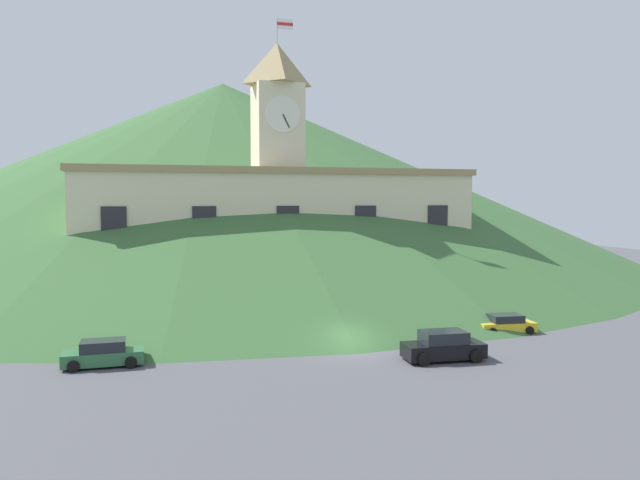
{
  "coord_description": "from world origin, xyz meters",
  "views": [
    {
      "loc": [
        -13.49,
        -37.59,
        9.86
      ],
      "look_at": [
        0.0,
        7.9,
        6.7
      ],
      "focal_mm": 35.0,
      "sensor_mm": 36.0,
      "label": 1
    }
  ],
  "objects_px": {
    "car_silver_hatch": "(300,319)",
    "pedestrian": "(358,301)",
    "car_green_wagon": "(103,354)",
    "street_lamp_left": "(426,262)",
    "street_lamp_far_right": "(303,273)",
    "car_black_suv": "(443,347)",
    "car_yellow_coupe": "(505,324)",
    "street_lamp_far_left": "(151,275)",
    "car_blue_van": "(161,317)",
    "car_white_taxi": "(376,314)"
  },
  "relations": [
    {
      "from": "street_lamp_far_left",
      "to": "car_black_suv",
      "type": "distance_m",
      "value": 25.74
    },
    {
      "from": "car_blue_van",
      "to": "car_green_wagon",
      "type": "bearing_deg",
      "value": 72.2
    },
    {
      "from": "car_green_wagon",
      "to": "car_black_suv",
      "type": "relative_size",
      "value": 0.92
    },
    {
      "from": "car_green_wagon",
      "to": "car_blue_van",
      "type": "height_order",
      "value": "car_blue_van"
    },
    {
      "from": "street_lamp_far_left",
      "to": "car_yellow_coupe",
      "type": "distance_m",
      "value": 28.48
    },
    {
      "from": "car_yellow_coupe",
      "to": "pedestrian",
      "type": "relative_size",
      "value": 2.46
    },
    {
      "from": "car_black_suv",
      "to": "car_yellow_coupe",
      "type": "relative_size",
      "value": 1.15
    },
    {
      "from": "street_lamp_far_left",
      "to": "street_lamp_far_right",
      "type": "height_order",
      "value": "street_lamp_far_left"
    },
    {
      "from": "car_green_wagon",
      "to": "pedestrian",
      "type": "xyz_separation_m",
      "value": [
        20.48,
        12.38,
        0.25
      ]
    },
    {
      "from": "car_silver_hatch",
      "to": "car_yellow_coupe",
      "type": "xyz_separation_m",
      "value": [
        14.14,
        -5.8,
        -0.07
      ]
    },
    {
      "from": "street_lamp_far_right",
      "to": "car_silver_hatch",
      "type": "bearing_deg",
      "value": -106.97
    },
    {
      "from": "street_lamp_far_right",
      "to": "car_yellow_coupe",
      "type": "xyz_separation_m",
      "value": [
        11.77,
        -13.57,
        -2.6
      ]
    },
    {
      "from": "street_lamp_far_left",
      "to": "street_lamp_far_right",
      "type": "xyz_separation_m",
      "value": [
        13.09,
        -0.0,
        -0.35
      ]
    },
    {
      "from": "street_lamp_left",
      "to": "car_silver_hatch",
      "type": "distance_m",
      "value": 16.62
    },
    {
      "from": "car_silver_hatch",
      "to": "car_yellow_coupe",
      "type": "relative_size",
      "value": 0.91
    },
    {
      "from": "street_lamp_left",
      "to": "car_green_wagon",
      "type": "relative_size",
      "value": 1.16
    },
    {
      "from": "street_lamp_far_right",
      "to": "street_lamp_left",
      "type": "xyz_separation_m",
      "value": [
        11.98,
        0.0,
        0.64
      ]
    },
    {
      "from": "street_lamp_far_left",
      "to": "car_silver_hatch",
      "type": "relative_size",
      "value": 1.23
    },
    {
      "from": "car_white_taxi",
      "to": "pedestrian",
      "type": "height_order",
      "value": "pedestrian"
    },
    {
      "from": "car_white_taxi",
      "to": "pedestrian",
      "type": "xyz_separation_m",
      "value": [
        0.24,
        4.77,
        0.28
      ]
    },
    {
      "from": "car_blue_van",
      "to": "car_black_suv",
      "type": "bearing_deg",
      "value": 142.84
    },
    {
      "from": "car_white_taxi",
      "to": "pedestrian",
      "type": "distance_m",
      "value": 4.78
    },
    {
      "from": "car_green_wagon",
      "to": "car_yellow_coupe",
      "type": "relative_size",
      "value": 1.06
    },
    {
      "from": "car_silver_hatch",
      "to": "car_black_suv",
      "type": "height_order",
      "value": "car_black_suv"
    },
    {
      "from": "street_lamp_left",
      "to": "car_green_wagon",
      "type": "bearing_deg",
      "value": -152.14
    },
    {
      "from": "street_lamp_far_right",
      "to": "car_silver_hatch",
      "type": "distance_m",
      "value": 8.51
    },
    {
      "from": "car_green_wagon",
      "to": "pedestrian",
      "type": "bearing_deg",
      "value": -148.4
    },
    {
      "from": "car_white_taxi",
      "to": "car_yellow_coupe",
      "type": "xyz_separation_m",
      "value": [
        7.71,
        -6.3,
        -0.07
      ]
    },
    {
      "from": "car_blue_van",
      "to": "car_yellow_coupe",
      "type": "xyz_separation_m",
      "value": [
        24.27,
        -8.12,
        -0.34
      ]
    },
    {
      "from": "car_black_suv",
      "to": "car_blue_van",
      "type": "relative_size",
      "value": 0.96
    },
    {
      "from": "car_black_suv",
      "to": "car_yellow_coupe",
      "type": "distance_m",
      "value": 9.95
    },
    {
      "from": "car_black_suv",
      "to": "pedestrian",
      "type": "relative_size",
      "value": 2.82
    },
    {
      "from": "car_silver_hatch",
      "to": "pedestrian",
      "type": "distance_m",
      "value": 8.5
    },
    {
      "from": "car_green_wagon",
      "to": "car_yellow_coupe",
      "type": "distance_m",
      "value": 27.98
    },
    {
      "from": "street_lamp_far_right",
      "to": "car_black_suv",
      "type": "height_order",
      "value": "street_lamp_far_right"
    },
    {
      "from": "street_lamp_far_left",
      "to": "car_white_taxi",
      "type": "height_order",
      "value": "street_lamp_far_left"
    },
    {
      "from": "car_white_taxi",
      "to": "car_yellow_coupe",
      "type": "relative_size",
      "value": 1.06
    },
    {
      "from": "street_lamp_far_left",
      "to": "pedestrian",
      "type": "relative_size",
      "value": 2.76
    },
    {
      "from": "car_yellow_coupe",
      "to": "car_white_taxi",
      "type": "bearing_deg",
      "value": 146.97
    },
    {
      "from": "street_lamp_far_right",
      "to": "street_lamp_left",
      "type": "distance_m",
      "value": 11.99
    },
    {
      "from": "street_lamp_far_right",
      "to": "car_yellow_coupe",
      "type": "distance_m",
      "value": 18.15
    },
    {
      "from": "street_lamp_left",
      "to": "pedestrian",
      "type": "relative_size",
      "value": 3.02
    },
    {
      "from": "street_lamp_left",
      "to": "pedestrian",
      "type": "bearing_deg",
      "value": -161.97
    },
    {
      "from": "pedestrian",
      "to": "car_white_taxi",
      "type": "bearing_deg",
      "value": -0.16
    },
    {
      "from": "pedestrian",
      "to": "car_black_suv",
      "type": "bearing_deg",
      "value": 0.56
    },
    {
      "from": "street_lamp_left",
      "to": "car_blue_van",
      "type": "xyz_separation_m",
      "value": [
        -24.48,
        -5.45,
        -2.9
      ]
    },
    {
      "from": "street_lamp_far_left",
      "to": "car_silver_hatch",
      "type": "height_order",
      "value": "street_lamp_far_left"
    },
    {
      "from": "car_silver_hatch",
      "to": "car_blue_van",
      "type": "bearing_deg",
      "value": 170.48
    },
    {
      "from": "car_yellow_coupe",
      "to": "pedestrian",
      "type": "xyz_separation_m",
      "value": [
        -7.48,
        11.07,
        0.34
      ]
    },
    {
      "from": "car_green_wagon",
      "to": "street_lamp_left",
      "type": "bearing_deg",
      "value": -151.7
    }
  ]
}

